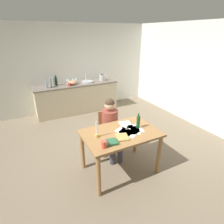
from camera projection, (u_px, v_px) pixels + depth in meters
The scene contains 29 objects.
ground_plane at pixel (110, 147), 4.12m from camera, with size 5.20×5.20×0.04m, color #7A6B56.
wall_back at pixel (72, 68), 5.70m from camera, with size 5.20×0.12×2.60m, color silver.
wall_right at pixel (200, 76), 4.69m from camera, with size 0.12×5.20×2.60m, color silver.
kitchen_counter at pixel (77, 98), 5.75m from camera, with size 2.52×0.64×0.90m.
dining_table at pixel (120, 138), 3.14m from camera, with size 1.27×0.84×0.79m.
chair_at_table at pixel (108, 130), 3.80m from camera, with size 0.45×0.45×0.87m.
person_seated at pixel (111, 125), 3.59m from camera, with size 0.38×0.62×1.19m.
coffee_mug at pixel (104, 144), 2.67m from camera, with size 0.12×0.08×0.11m.
candlestick at pixel (97, 133), 2.93m from camera, with size 0.06×0.06×0.27m.
book_magazine at pixel (112, 142), 2.79m from camera, with size 0.16×0.17×0.03m, color #2B613F.
book_cookery at pixel (122, 137), 2.93m from camera, with size 0.19×0.22×0.02m, color tan.
paper_letter at pixel (133, 130), 3.16m from camera, with size 0.21×0.30×0.00m, color white.
paper_bill at pixel (128, 133), 3.07m from camera, with size 0.21×0.30×0.00m, color white.
paper_envelope at pixel (136, 128), 3.22m from camera, with size 0.21×0.30×0.00m, color white.
paper_receipt at pixel (126, 125), 3.35m from camera, with size 0.21×0.30×0.00m, color white.
paper_notice at pixel (125, 131), 3.13m from camera, with size 0.21×0.30×0.00m, color white.
wine_bottle_on_table at pixel (138, 122), 3.19m from camera, with size 0.06×0.06×0.27m.
sink_unit at pixel (88, 82), 5.72m from camera, with size 0.36×0.36×0.24m.
bottle_oil at pixel (46, 84), 5.09m from camera, with size 0.07×0.07×0.26m.
bottle_vinegar at pixel (50, 83), 5.18m from camera, with size 0.07×0.07×0.30m.
bottle_wine_red at pixel (54, 81), 5.31m from camera, with size 0.06×0.06×0.32m.
bottle_sauce at pixel (56, 81), 5.35m from camera, with size 0.07×0.07×0.30m.
mixing_bowl at pixel (72, 82), 5.46m from camera, with size 0.27×0.27×0.12m, color tan.
stovetop_kettle at pixel (102, 77), 5.90m from camera, with size 0.18×0.18×0.22m.
wine_glass_near_sink at pixel (76, 79), 5.67m from camera, with size 0.07×0.07×0.15m.
wine_glass_by_kettle at pixel (73, 79), 5.63m from camera, with size 0.07×0.07×0.15m.
wine_glass_back_left at pixel (68, 80), 5.57m from camera, with size 0.07×0.07×0.15m.
wine_glass_back_right at pixel (67, 80), 5.55m from camera, with size 0.07×0.07×0.15m.
teacup_on_counter at pixel (69, 84), 5.32m from camera, with size 0.12×0.08×0.09m.
Camera 1 is at (-1.55, -3.10, 2.34)m, focal length 29.52 mm.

